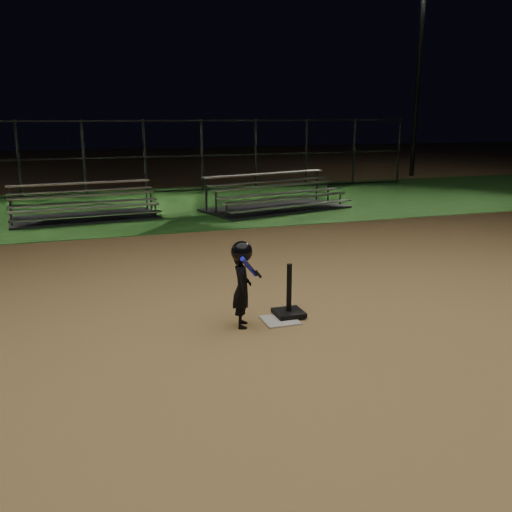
{
  "coord_description": "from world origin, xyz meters",
  "views": [
    {
      "loc": [
        -2.49,
        -6.46,
        2.65
      ],
      "look_at": [
        0.0,
        1.0,
        0.65
      ],
      "focal_mm": 39.05,
      "sensor_mm": 36.0,
      "label": 1
    }
  ],
  "objects_px": {
    "child_batter": "(242,282)",
    "bleacher_right": "(276,203)",
    "light_pole_right": "(420,59)",
    "bleacher_left": "(85,212)",
    "batting_tee": "(289,306)",
    "home_plate": "(280,320)"
  },
  "relations": [
    {
      "from": "bleacher_right",
      "to": "light_pole_right",
      "type": "distance_m",
      "value": 12.06
    },
    {
      "from": "home_plate",
      "to": "batting_tee",
      "type": "xyz_separation_m",
      "value": [
        0.17,
        0.13,
        0.14
      ]
    },
    {
      "from": "home_plate",
      "to": "light_pole_right",
      "type": "bearing_deg",
      "value": 51.23
    },
    {
      "from": "batting_tee",
      "to": "bleacher_left",
      "type": "bearing_deg",
      "value": 105.69
    },
    {
      "from": "home_plate",
      "to": "child_batter",
      "type": "relative_size",
      "value": 0.4
    },
    {
      "from": "child_batter",
      "to": "bleacher_right",
      "type": "xyz_separation_m",
      "value": [
        3.6,
        8.36,
        -0.39
      ]
    },
    {
      "from": "light_pole_right",
      "to": "home_plate",
      "type": "bearing_deg",
      "value": -128.77
    },
    {
      "from": "light_pole_right",
      "to": "batting_tee",
      "type": "bearing_deg",
      "value": -128.59
    },
    {
      "from": "home_plate",
      "to": "child_batter",
      "type": "bearing_deg",
      "value": -179.26
    },
    {
      "from": "home_plate",
      "to": "bleacher_right",
      "type": "relative_size",
      "value": 0.1
    },
    {
      "from": "bleacher_right",
      "to": "home_plate",
      "type": "bearing_deg",
      "value": -124.33
    },
    {
      "from": "batting_tee",
      "to": "light_pole_right",
      "type": "height_order",
      "value": "light_pole_right"
    },
    {
      "from": "child_batter",
      "to": "bleacher_left",
      "type": "bearing_deg",
      "value": 26.06
    },
    {
      "from": "home_plate",
      "to": "bleacher_right",
      "type": "height_order",
      "value": "bleacher_right"
    },
    {
      "from": "bleacher_right",
      "to": "batting_tee",
      "type": "bearing_deg",
      "value": -123.54
    },
    {
      "from": "home_plate",
      "to": "bleacher_left",
      "type": "distance_m",
      "value": 8.83
    },
    {
      "from": "batting_tee",
      "to": "light_pole_right",
      "type": "distance_m",
      "value": 19.55
    },
    {
      "from": "batting_tee",
      "to": "bleacher_left",
      "type": "xyz_separation_m",
      "value": [
        -2.37,
        8.42,
        0.04
      ]
    },
    {
      "from": "light_pole_right",
      "to": "bleacher_right",
      "type": "bearing_deg",
      "value": -143.58
    },
    {
      "from": "bleacher_right",
      "to": "child_batter",
      "type": "bearing_deg",
      "value": -127.41
    },
    {
      "from": "home_plate",
      "to": "batting_tee",
      "type": "height_order",
      "value": "batting_tee"
    },
    {
      "from": "bleacher_left",
      "to": "batting_tee",
      "type": "bearing_deg",
      "value": -79.17
    }
  ]
}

